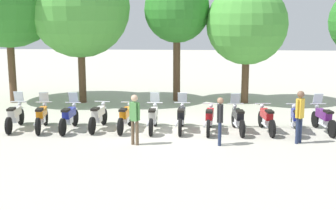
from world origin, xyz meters
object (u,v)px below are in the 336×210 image
at_px(motorcycle_2, 69,117).
at_px(tree_3, 247,24).
at_px(motorcycle_7, 210,119).
at_px(motorcycle_11, 323,118).
at_px(tree_1, 80,7).
at_px(motorcycle_3, 98,116).
at_px(person_0, 135,116).
at_px(motorcycle_8, 238,118).
at_px(person_1, 300,112).
at_px(motorcycle_1, 42,116).
at_px(motorcycle_9, 266,119).
at_px(motorcycle_5, 153,117).
at_px(motorcycle_6, 181,117).
at_px(tree_2, 177,11).
at_px(motorcycle_10, 295,119).
at_px(motorcycle_4, 125,117).
at_px(person_2, 220,118).
at_px(motorcycle_0, 15,116).

xyz_separation_m(motorcycle_2, tree_3, (7.24, 6.01, 3.35)).
height_order(motorcycle_7, motorcycle_11, motorcycle_11).
bearing_deg(tree_1, motorcycle_3, -70.40).
height_order(motorcycle_11, person_0, person_0).
xyz_separation_m(motorcycle_8, person_1, (1.94, -1.49, 0.57)).
xyz_separation_m(motorcycle_1, motorcycle_9, (8.53, 0.17, -0.01)).
xyz_separation_m(motorcycle_5, motorcycle_6, (1.07, 0.04, 0.00)).
distance_m(tree_1, tree_2, 4.73).
xyz_separation_m(motorcycle_1, motorcycle_10, (9.60, 0.15, -0.01)).
distance_m(motorcycle_3, motorcycle_10, 7.46).
distance_m(motorcycle_5, person_1, 5.37).
height_order(motorcycle_3, motorcycle_6, motorcycle_6).
xyz_separation_m(motorcycle_2, motorcycle_3, (1.07, 0.26, -0.01)).
relative_size(person_0, tree_1, 0.24).
xyz_separation_m(motorcycle_4, motorcycle_10, (6.39, 0.00, 0.00)).
bearing_deg(motorcycle_10, motorcycle_5, 95.56).
bearing_deg(tree_3, motorcycle_4, -131.23).
height_order(motorcycle_9, person_2, person_2).
bearing_deg(tree_2, motorcycle_6, -85.95).
bearing_deg(motorcycle_1, motorcycle_3, -92.02).
bearing_deg(motorcycle_2, motorcycle_10, -86.66).
bearing_deg(motorcycle_0, motorcycle_3, -91.36).
distance_m(motorcycle_7, person_1, 3.38).
distance_m(motorcycle_9, tree_1, 10.76).
xyz_separation_m(motorcycle_8, person_2, (-0.77, -1.87, 0.43)).
height_order(motorcycle_3, motorcycle_11, motorcycle_11).
bearing_deg(motorcycle_7, motorcycle_6, 89.45).
height_order(motorcycle_6, motorcycle_9, motorcycle_6).
height_order(person_2, tree_2, tree_2).
distance_m(person_1, tree_1, 12.06).
relative_size(motorcycle_6, tree_1, 0.31).
height_order(motorcycle_0, person_0, person_0).
bearing_deg(motorcycle_6, motorcycle_1, 93.30).
distance_m(person_2, tree_2, 9.03).
xyz_separation_m(motorcycle_3, motorcycle_5, (2.13, -0.10, 0.01)).
bearing_deg(motorcycle_10, person_0, 114.79).
bearing_deg(person_2, tree_3, -99.95).
bearing_deg(tree_2, motorcycle_8, -67.62).
bearing_deg(motorcycle_7, tree_3, -12.97).
distance_m(motorcycle_1, person_2, 6.93).
height_order(motorcycle_1, person_0, person_0).
xyz_separation_m(motorcycle_3, tree_3, (6.17, 5.74, 3.36)).
bearing_deg(motorcycle_2, motorcycle_1, 90.22).
relative_size(motorcycle_9, tree_2, 0.35).
bearing_deg(motorcycle_11, motorcycle_8, 84.71).
height_order(motorcycle_1, motorcycle_10, motorcycle_1).
bearing_deg(tree_1, motorcycle_7, -41.83).
relative_size(motorcycle_2, motorcycle_3, 1.00).
relative_size(person_1, tree_1, 0.26).
relative_size(person_0, person_2, 1.05).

